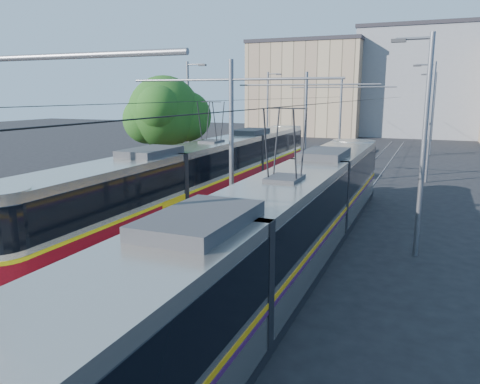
% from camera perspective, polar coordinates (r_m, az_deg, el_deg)
% --- Properties ---
extents(ground, '(160.00, 160.00, 0.00)m').
position_cam_1_polar(ground, '(13.93, -14.69, -13.71)').
color(ground, black).
rests_on(ground, ground).
extents(platform, '(4.00, 50.00, 0.30)m').
position_cam_1_polar(platform, '(28.59, 6.21, 0.15)').
color(platform, gray).
rests_on(platform, ground).
extents(tactile_strip_left, '(0.70, 50.00, 0.01)m').
position_cam_1_polar(tactile_strip_left, '(28.99, 3.47, 0.67)').
color(tactile_strip_left, gray).
rests_on(tactile_strip_left, platform).
extents(tactile_strip_right, '(0.70, 50.00, 0.01)m').
position_cam_1_polar(tactile_strip_right, '(28.20, 9.04, 0.23)').
color(tactile_strip_right, gray).
rests_on(tactile_strip_right, platform).
extents(rails, '(8.71, 70.00, 0.03)m').
position_cam_1_polar(rails, '(28.62, 6.21, -0.11)').
color(rails, gray).
rests_on(rails, ground).
extents(tram_left, '(2.43, 30.46, 5.50)m').
position_cam_1_polar(tram_left, '(26.35, -3.45, 2.64)').
color(tram_left, black).
rests_on(tram_left, ground).
extents(tram_right, '(2.43, 28.56, 5.50)m').
position_cam_1_polar(tram_right, '(14.99, 5.34, -3.93)').
color(tram_right, black).
rests_on(tram_right, ground).
extents(catenary, '(9.20, 70.00, 7.00)m').
position_cam_1_polar(catenary, '(25.32, 4.59, 8.66)').
color(catenary, slate).
rests_on(catenary, platform).
extents(street_lamps, '(15.18, 38.22, 8.00)m').
position_cam_1_polar(street_lamps, '(31.91, 8.44, 8.62)').
color(street_lamps, slate).
rests_on(street_lamps, ground).
extents(shelter, '(0.89, 1.20, 2.37)m').
position_cam_1_polar(shelter, '(27.69, 8.27, 2.64)').
color(shelter, black).
rests_on(shelter, platform).
extents(tree, '(4.84, 4.48, 7.03)m').
position_cam_1_polar(tree, '(29.29, -8.52, 9.46)').
color(tree, '#382314').
rests_on(tree, ground).
extents(building_left, '(16.32, 12.24, 13.43)m').
position_cam_1_polar(building_left, '(72.13, 8.46, 12.39)').
color(building_left, tan).
rests_on(building_left, ground).
extents(building_centre, '(18.36, 14.28, 15.11)m').
position_cam_1_polar(building_centre, '(73.93, 21.68, 12.33)').
color(building_centre, gray).
rests_on(building_centre, ground).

